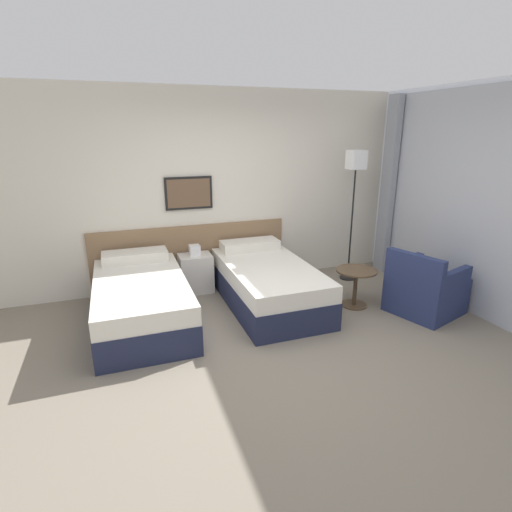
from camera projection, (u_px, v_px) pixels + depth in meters
name	position (u px, v px, depth m)	size (l,w,h in m)	color
ground_plane	(286.00, 351.00, 4.08)	(16.00, 16.00, 0.00)	slate
wall_headboard	(224.00, 193.00, 5.61)	(10.00, 0.10, 2.70)	beige
wall_window	(502.00, 207.00, 4.42)	(0.21, 4.62, 2.70)	white
bed_near_door	(141.00, 300.00, 4.60)	(1.01, 1.91, 0.67)	#1E233D
bed_near_window	(267.00, 283.00, 5.10)	(1.01, 1.91, 0.67)	#1E233D
nightstand	(196.00, 272.00, 5.50)	(0.44, 0.34, 0.67)	beige
floor_lamp	(355.00, 173.00, 5.59)	(0.24, 0.24, 1.89)	black
side_table	(356.00, 280.00, 5.03)	(0.51, 0.51, 0.48)	brown
armchair	(425.00, 291.00, 4.86)	(0.94, 0.91, 0.80)	navy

